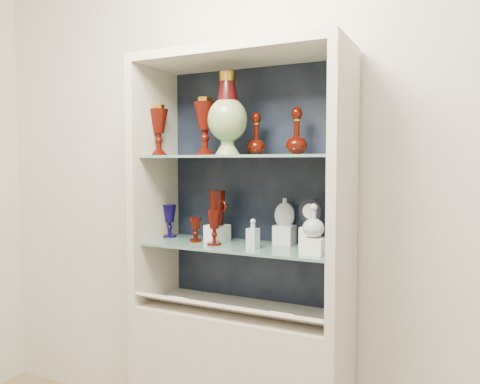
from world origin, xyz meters
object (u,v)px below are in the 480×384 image
at_px(ruby_decanter_a, 256,131).
at_px(ruby_goblet_small, 195,229).
at_px(pedestal_lamp_right, 205,127).
at_px(clear_square_bottle, 253,234).
at_px(enamel_urn, 227,114).
at_px(cameo_medallion, 310,213).
at_px(ruby_goblet_tall, 214,227).
at_px(lidded_bowl, 337,144).
at_px(ruby_decanter_b, 297,129).
at_px(cobalt_goblet, 170,221).
at_px(ruby_pitcher, 217,207).
at_px(clear_round_decanter, 314,222).
at_px(flat_flask, 285,211).
at_px(pedestal_lamp_left, 159,130).

xyz_separation_m(ruby_decanter_a, ruby_goblet_small, (-0.29, -0.07, -0.47)).
bearing_deg(pedestal_lamp_right, clear_square_bottle, -12.74).
bearing_deg(enamel_urn, cameo_medallion, 10.77).
distance_m(ruby_goblet_tall, cameo_medallion, 0.46).
distance_m(enamel_urn, lidded_bowl, 0.52).
bearing_deg(ruby_decanter_b, lidded_bowl, -6.88).
relative_size(ruby_decanter_b, cameo_medallion, 1.75).
xyz_separation_m(cobalt_goblet, ruby_pitcher, (0.29, -0.01, 0.08)).
xyz_separation_m(ruby_decanter_a, ruby_pitcher, (-0.20, -0.01, -0.37)).
bearing_deg(clear_round_decanter, ruby_goblet_tall, 178.45).
relative_size(clear_square_bottle, cameo_medallion, 1.04).
height_order(cobalt_goblet, cameo_medallion, cameo_medallion).
distance_m(enamel_urn, ruby_decanter_a, 0.16).
height_order(clear_square_bottle, flat_flask, flat_flask).
distance_m(lidded_bowl, cobalt_goblet, 0.96).
xyz_separation_m(ruby_goblet_small, clear_round_decanter, (0.61, -0.05, 0.08)).
relative_size(clear_round_decanter, cameo_medallion, 1.05).
distance_m(cobalt_goblet, ruby_goblet_tall, 0.34).
distance_m(ruby_decanter_a, cameo_medallion, 0.46).
bearing_deg(clear_round_decanter, ruby_goblet_small, 175.51).
xyz_separation_m(ruby_decanter_a, ruby_decanter_b, (0.20, -0.01, 0.00)).
bearing_deg(ruby_pitcher, pedestal_lamp_right, -109.41).
distance_m(ruby_goblet_tall, clear_square_bottle, 0.21).
distance_m(ruby_goblet_tall, flat_flask, 0.34).
distance_m(enamel_urn, cameo_medallion, 0.59).
distance_m(pedestal_lamp_right, enamel_urn, 0.16).
xyz_separation_m(pedestal_lamp_right, ruby_goblet_small, (-0.04, -0.02, -0.50)).
height_order(clear_round_decanter, cameo_medallion, cameo_medallion).
bearing_deg(flat_flask, clear_square_bottle, -138.75).
bearing_deg(ruby_decanter_b, ruby_goblet_tall, -164.77).
distance_m(ruby_pitcher, flat_flask, 0.33).
height_order(cobalt_goblet, clear_square_bottle, cobalt_goblet).
distance_m(flat_flask, cameo_medallion, 0.17).
height_order(ruby_decanter_b, clear_square_bottle, ruby_decanter_b).
bearing_deg(cobalt_goblet, clear_square_bottle, -12.27).
relative_size(ruby_goblet_tall, cameo_medallion, 1.27).
height_order(cobalt_goblet, ruby_goblet_small, cobalt_goblet).
bearing_deg(ruby_goblet_tall, clear_round_decanter, -1.55).
bearing_deg(clear_square_bottle, lidded_bowl, 14.08).
bearing_deg(pedestal_lamp_left, ruby_goblet_tall, -3.04).
bearing_deg(ruby_goblet_tall, pedestal_lamp_right, 146.27).
bearing_deg(clear_round_decanter, cameo_medallion, 114.88).
height_order(ruby_goblet_small, clear_round_decanter, clear_round_decanter).
relative_size(cobalt_goblet, ruby_pitcher, 0.98).
bearing_deg(enamel_urn, ruby_pitcher, 139.85).
height_order(ruby_goblet_tall, flat_flask, flat_flask).
xyz_separation_m(cobalt_goblet, ruby_goblet_small, (0.20, -0.07, -0.02)).
xyz_separation_m(flat_flask, clear_round_decanter, (0.19, -0.17, -0.02)).
xyz_separation_m(ruby_goblet_tall, ruby_goblet_small, (-0.12, 0.03, -0.02)).
xyz_separation_m(ruby_pitcher, clear_round_decanter, (0.52, -0.11, -0.03)).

